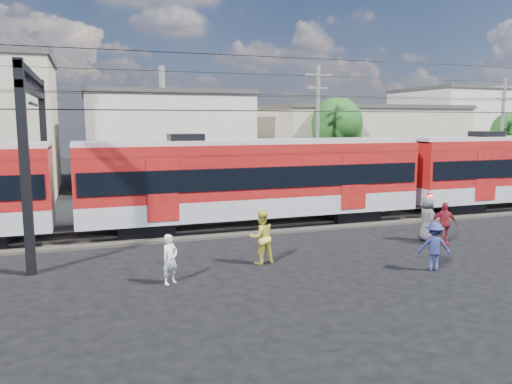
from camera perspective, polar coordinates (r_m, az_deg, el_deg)
ground at (r=17.00m, az=10.84°, el=-9.27°), size 120.00×120.00×0.00m
track_bed at (r=24.02m, az=1.30°, el=-3.84°), size 70.00×3.40×0.12m
rail_near at (r=23.31m, az=1.94°, el=-3.91°), size 70.00×0.12×0.12m
rail_far at (r=24.68m, az=0.70°, el=-3.23°), size 70.00×0.12×0.12m
commuter_train at (r=23.48m, az=0.24°, el=1.68°), size 50.30×3.08×4.17m
catenary at (r=22.03m, az=-20.47°, el=7.87°), size 70.00×9.30×7.52m
building_midwest at (r=41.51m, az=-10.54°, el=6.09°), size 12.24×12.24×7.30m
building_mideast at (r=44.06m, az=11.25°, el=5.53°), size 16.32×10.20×6.30m
building_east at (r=55.46m, az=21.83°, el=6.64°), size 10.20×10.20×8.30m
utility_pole_mid at (r=32.31m, az=7.04°, el=7.17°), size 1.80×0.24×8.50m
utility_pole_east at (r=39.75m, az=26.27°, el=6.20°), size 1.80×0.24×8.00m
tree_near at (r=36.51m, az=9.43°, el=7.43°), size 3.82×3.64×6.72m
tree_far at (r=44.91m, az=27.22°, el=5.90°), size 3.36×3.12×5.76m
pedestrian_a at (r=15.84m, az=-9.79°, el=-7.57°), size 0.68×0.62×1.57m
pedestrian_b at (r=17.72m, az=0.60°, el=-5.16°), size 1.02×0.84×1.93m
pedestrian_c at (r=17.99m, az=19.70°, el=-5.86°), size 1.25×1.06×1.68m
pedestrian_d at (r=21.82m, az=20.67°, el=-3.39°), size 1.12×0.81×1.76m
pedestrian_e at (r=22.27m, az=18.94°, el=-2.92°), size 0.68×0.97×1.88m
car_silver at (r=39.05m, az=26.70°, el=0.89°), size 4.39×2.44×1.41m
crossing_signal at (r=23.90m, az=19.20°, el=-1.44°), size 0.26×0.26×1.81m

